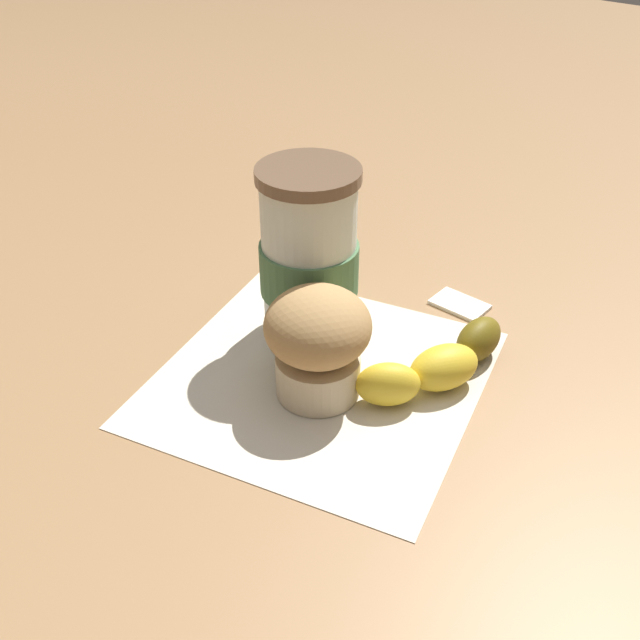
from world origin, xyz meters
name	(u,v)px	position (x,y,z in m)	size (l,w,h in m)	color
ground_plane	(320,378)	(0.00, 0.00, 0.00)	(3.00, 3.00, 0.00)	#936D47
paper_napkin	(320,377)	(0.00, 0.00, 0.00)	(0.25, 0.25, 0.00)	beige
coffee_cup	(309,257)	(-0.05, 0.04, 0.08)	(0.08, 0.08, 0.15)	silver
muffin	(318,340)	(0.01, -0.01, 0.05)	(0.08, 0.08, 0.09)	beige
banana	(439,364)	(0.08, 0.05, 0.02)	(0.08, 0.15, 0.04)	gold
sugar_packet	(460,303)	(0.03, 0.16, 0.00)	(0.05, 0.03, 0.01)	white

